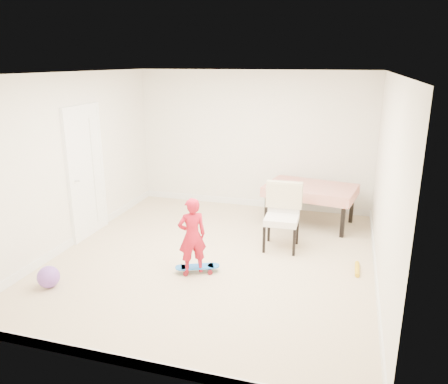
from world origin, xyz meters
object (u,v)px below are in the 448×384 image
(skateboard, at_px, (197,269))
(balloon, at_px, (49,277))
(dining_chair, at_px, (282,217))
(child, at_px, (192,238))
(dining_table, at_px, (310,205))

(skateboard, xyz_separation_m, balloon, (-1.67, -0.91, 0.09))
(dining_chair, relative_size, child, 0.96)
(dining_table, bearing_deg, child, -108.81)
(dining_table, bearing_deg, balloon, -122.39)
(dining_chair, height_order, child, child)
(skateboard, relative_size, child, 0.58)
(dining_chair, xyz_separation_m, skateboard, (-0.95, -1.11, -0.45))
(skateboard, bearing_deg, balloon, -174.84)
(child, bearing_deg, dining_table, -153.12)
(skateboard, xyz_separation_m, child, (-0.04, -0.07, 0.47))
(dining_chair, xyz_separation_m, child, (-1.00, -1.18, 0.02))
(dining_chair, xyz_separation_m, balloon, (-2.62, -2.02, -0.36))
(dining_chair, distance_m, balloon, 3.33)
(dining_table, relative_size, dining_chair, 1.49)
(child, bearing_deg, balloon, -6.99)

